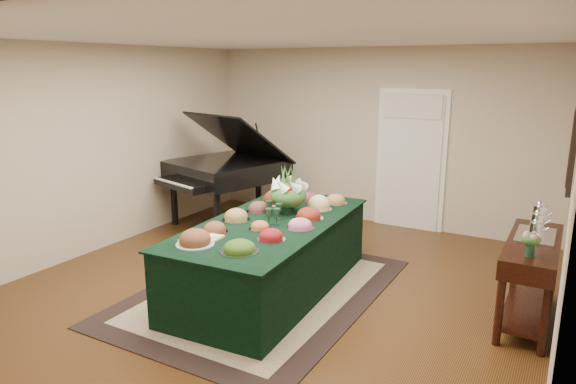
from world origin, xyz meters
The scene contains 14 objects.
ground centered at (0.00, 0.00, 0.00)m, with size 6.00×6.00×0.00m, color black.
area_rug centered at (-0.09, -0.11, 0.01)m, with size 2.32×3.24×0.01m.
kitchen_doorway centered at (0.60, 2.97, 1.02)m, with size 1.05×0.07×2.10m.
buffet_table centered at (-0.02, -0.03, 0.40)m, with size 1.42×2.76×0.79m.
food_platters centered at (-0.03, 0.03, 0.84)m, with size 1.04×2.32×0.13m.
cutting_board centered at (-0.30, -0.85, 0.83)m, with size 0.34×0.34×0.10m.
green_goblets centered at (-0.01, 0.00, 0.88)m, with size 0.31×0.36×0.18m.
floral_centerpiece centered at (-0.03, 0.36, 1.05)m, with size 0.44×0.44×0.44m.
grand_piano centered at (-1.91, 1.73, 0.88)m, with size 1.87×1.99×1.75m.
wicker_basket centered at (-1.04, 1.30, 0.14)m, with size 0.43×0.43×0.27m, color #AD8145.
mahogany_sideboard centered at (2.50, 0.56, 0.64)m, with size 0.45×1.41×0.83m.
tea_service centered at (2.50, 0.75, 0.94)m, with size 0.34×0.58×0.30m.
pink_bouquet centered at (2.50, 0.09, 0.98)m, with size 0.18×0.18×0.23m.
wall_painting centered at (2.72, 0.56, 1.75)m, with size 0.05×0.95×0.75m.
Camera 1 is at (2.73, -4.52, 2.40)m, focal length 32.00 mm.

